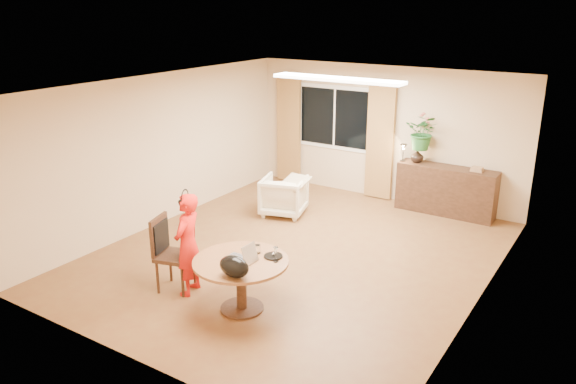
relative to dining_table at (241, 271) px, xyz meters
The scene contains 24 objects.
floor 1.86m from the dining_table, 98.74° to the left, with size 6.50×6.50×0.00m, color brown.
ceiling 2.72m from the dining_table, 98.74° to the left, with size 6.50×6.50×0.00m, color white.
wall_back 5.07m from the dining_table, 93.09° to the left, with size 5.50×5.50×0.00m, color tan.
wall_left 3.58m from the dining_table, 149.79° to the left, with size 6.50×6.50×0.00m, color tan.
wall_right 3.13m from the dining_table, 35.34° to the left, with size 6.50×6.50×0.00m, color tan.
window 5.26m from the dining_table, 105.35° to the left, with size 1.70×0.03×1.30m.
curtain_left 5.51m from the dining_table, 116.22° to the left, with size 0.55×0.08×2.25m, color brown.
curtain_right 4.96m from the dining_table, 93.73° to the left, with size 0.55×0.08×2.25m, color brown.
ceiling_panel 3.60m from the dining_table, 95.22° to the left, with size 2.20×0.35×0.05m, color white.
dining_table is the anchor object (origin of this frame).
dining_chair 1.07m from the dining_table, behind, with size 0.49×0.45×1.03m, color black, non-canonical shape.
child 0.87m from the dining_table, behind, with size 0.33×0.51×1.40m, color red.
laptop 0.27m from the dining_table, behind, with size 0.38×0.25×0.25m, color #B7B7BC, non-canonical shape.
tumbler 0.35m from the dining_table, 79.72° to the left, with size 0.08×0.08×0.11m, color white, non-canonical shape.
wine_glass 0.50m from the dining_table, 28.20° to the left, with size 0.07×0.07×0.20m, color white, non-canonical shape.
pot_lid 0.45m from the dining_table, 46.31° to the left, with size 0.24×0.24×0.04m, color white, non-canonical shape.
handbag 0.52m from the dining_table, 62.20° to the right, with size 0.39×0.23×0.26m, color black, non-canonical shape.
armchair 3.45m from the dining_table, 114.04° to the left, with size 0.76×0.78×0.71m, color #C1B499.
throw 3.36m from the dining_table, 110.55° to the left, with size 0.45×0.55×0.03m, color beige, non-canonical shape.
sideboard 4.89m from the dining_table, 77.21° to the left, with size 1.78×0.44×0.89m, color black.
vase 4.82m from the dining_table, 84.12° to the left, with size 0.24×0.24×0.25m, color black.
bouquet 4.89m from the dining_table, 83.19° to the left, with size 0.59×0.51×0.66m, color #2E6525.
book_stack 5.04m from the dining_table, 71.52° to the left, with size 0.21×0.16×0.09m, color olive, non-canonical shape.
desk_lamp 4.75m from the dining_table, 87.16° to the left, with size 0.14×0.14×0.34m, color black, non-canonical shape.
Camera 1 is at (4.16, -6.75, 3.70)m, focal length 35.00 mm.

